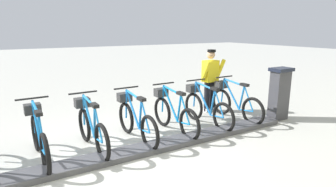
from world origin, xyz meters
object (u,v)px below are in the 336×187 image
at_px(bike_docked_4, 91,127).
at_px(bike_docked_5, 39,136).
at_px(worker_near_rack, 210,78).
at_px(bike_docked_2, 173,113).
at_px(bike_docked_1, 206,107).
at_px(bike_docked_0, 234,102).
at_px(payment_kiosk, 279,93).
at_px(bike_docked_3, 135,119).

xyz_separation_m(bike_docked_4, bike_docked_5, (0.00, 0.88, 0.00)).
xyz_separation_m(bike_docked_4, worker_near_rack, (0.82, -3.43, 0.48)).
distance_m(bike_docked_2, bike_docked_4, 1.77).
distance_m(bike_docked_1, bike_docked_2, 0.88).
bearing_deg(bike_docked_0, worker_near_rack, 7.56).
relative_size(payment_kiosk, bike_docked_4, 0.74).
xyz_separation_m(payment_kiosk, worker_near_rack, (1.39, 1.02, 0.24)).
xyz_separation_m(payment_kiosk, bike_docked_3, (0.57, 3.57, -0.24)).
bearing_deg(bike_docked_0, bike_docked_5, 90.00).
bearing_deg(bike_docked_5, payment_kiosk, -96.12).
height_order(bike_docked_1, bike_docked_3, same).
bearing_deg(bike_docked_2, payment_kiosk, -102.04).
distance_m(payment_kiosk, bike_docked_1, 1.90).
relative_size(bike_docked_0, bike_docked_5, 1.00).
bearing_deg(bike_docked_4, worker_near_rack, -76.57).
distance_m(bike_docked_0, bike_docked_4, 3.54).
height_order(bike_docked_4, worker_near_rack, worker_near_rack).
relative_size(bike_docked_1, worker_near_rack, 1.04).
bearing_deg(bike_docked_0, bike_docked_2, 90.00).
relative_size(bike_docked_2, bike_docked_3, 1.00).
height_order(bike_docked_1, bike_docked_5, same).
distance_m(bike_docked_1, worker_near_rack, 1.22).
distance_m(payment_kiosk, bike_docked_5, 5.37).
distance_m(bike_docked_3, bike_docked_4, 0.88).
height_order(bike_docked_2, bike_docked_4, same).
distance_m(payment_kiosk, bike_docked_3, 3.62).
distance_m(bike_docked_1, bike_docked_4, 2.65).
bearing_deg(payment_kiosk, bike_docked_1, 72.36).
bearing_deg(bike_docked_4, payment_kiosk, -97.32).
bearing_deg(worker_near_rack, bike_docked_0, -172.44).
distance_m(bike_docked_2, bike_docked_5, 2.65).
distance_m(bike_docked_5, worker_near_rack, 4.41).
relative_size(bike_docked_1, bike_docked_2, 1.00).
relative_size(bike_docked_1, bike_docked_3, 1.00).
xyz_separation_m(bike_docked_0, bike_docked_4, (0.00, 3.54, 0.00)).
bearing_deg(payment_kiosk, bike_docked_5, 83.88).
bearing_deg(bike_docked_2, worker_near_rack, -63.76).
height_order(payment_kiosk, bike_docked_3, payment_kiosk).
xyz_separation_m(bike_docked_1, bike_docked_5, (0.00, 3.54, 0.00)).
xyz_separation_m(bike_docked_0, bike_docked_2, (0.00, 1.77, 0.00)).
xyz_separation_m(payment_kiosk, bike_docked_4, (0.57, 4.45, -0.24)).
relative_size(bike_docked_2, worker_near_rack, 1.04).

